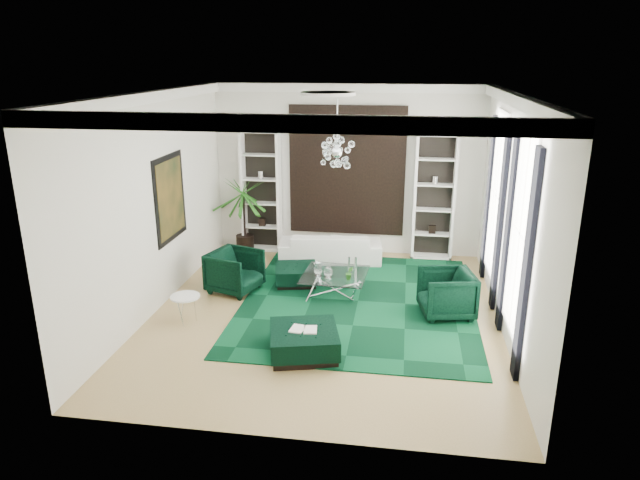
% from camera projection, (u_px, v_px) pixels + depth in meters
% --- Properties ---
extents(floor, '(6.00, 7.00, 0.02)m').
position_uv_depth(floor, '(325.00, 314.00, 10.10)').
color(floor, tan).
rests_on(floor, ground).
extents(ceiling, '(6.00, 7.00, 0.02)m').
position_uv_depth(ceiling, '(325.00, 92.00, 8.93)').
color(ceiling, white).
rests_on(ceiling, ground).
extents(wall_back, '(6.00, 0.02, 3.80)m').
position_uv_depth(wall_back, '(347.00, 170.00, 12.82)').
color(wall_back, silver).
rests_on(wall_back, ground).
extents(wall_front, '(6.00, 0.02, 3.80)m').
position_uv_depth(wall_front, '(279.00, 291.00, 6.21)').
color(wall_front, silver).
rests_on(wall_front, ground).
extents(wall_left, '(0.02, 7.00, 3.80)m').
position_uv_depth(wall_left, '(155.00, 203.00, 9.94)').
color(wall_left, silver).
rests_on(wall_left, ground).
extents(wall_right, '(0.02, 7.00, 3.80)m').
position_uv_depth(wall_right, '(512.00, 217.00, 9.08)').
color(wall_right, silver).
rests_on(wall_right, ground).
extents(crown_molding, '(6.00, 7.00, 0.18)m').
position_uv_depth(crown_molding, '(325.00, 99.00, 8.96)').
color(crown_molding, white).
rests_on(crown_molding, ceiling).
extents(ceiling_medallion, '(0.90, 0.90, 0.05)m').
position_uv_depth(ceiling_medallion, '(328.00, 94.00, 9.22)').
color(ceiling_medallion, white).
rests_on(ceiling_medallion, ceiling).
extents(tapestry, '(2.50, 0.06, 2.80)m').
position_uv_depth(tapestry, '(347.00, 171.00, 12.77)').
color(tapestry, black).
rests_on(tapestry, wall_back).
extents(shelving_left, '(0.90, 0.38, 2.80)m').
position_uv_depth(shelving_left, '(261.00, 191.00, 13.06)').
color(shelving_left, white).
rests_on(shelving_left, floor).
extents(shelving_right, '(0.90, 0.38, 2.80)m').
position_uv_depth(shelving_right, '(434.00, 197.00, 12.50)').
color(shelving_right, white).
rests_on(shelving_right, floor).
extents(painting, '(0.04, 1.30, 1.60)m').
position_uv_depth(painting, '(171.00, 198.00, 10.52)').
color(painting, black).
rests_on(painting, wall_left).
extents(window_near, '(0.03, 1.10, 2.90)m').
position_uv_depth(window_near, '(521.00, 234.00, 8.24)').
color(window_near, white).
rests_on(window_near, wall_right).
extents(curtain_near_a, '(0.07, 0.30, 3.25)m').
position_uv_depth(curtain_near_a, '(526.00, 269.00, 7.59)').
color(curtain_near_a, black).
rests_on(curtain_near_a, floor).
extents(curtain_near_b, '(0.07, 0.30, 3.25)m').
position_uv_depth(curtain_near_b, '(508.00, 234.00, 9.06)').
color(curtain_near_b, black).
rests_on(curtain_near_b, floor).
extents(window_far, '(0.03, 1.10, 2.90)m').
position_uv_depth(window_far, '(497.00, 196.00, 10.50)').
color(window_far, white).
rests_on(window_far, wall_right).
extents(curtain_far_a, '(0.07, 0.30, 3.25)m').
position_uv_depth(curtain_far_a, '(500.00, 220.00, 9.85)').
color(curtain_far_a, black).
rests_on(curtain_far_a, floor).
extents(curtain_far_b, '(0.07, 0.30, 3.25)m').
position_uv_depth(curtain_far_b, '(488.00, 199.00, 11.31)').
color(curtain_far_b, black).
rests_on(curtain_far_b, floor).
extents(rug, '(4.20, 5.00, 0.02)m').
position_uv_depth(rug, '(358.00, 301.00, 10.58)').
color(rug, black).
rests_on(rug, floor).
extents(sofa, '(2.32, 1.12, 0.65)m').
position_uv_depth(sofa, '(330.00, 247.00, 12.61)').
color(sofa, white).
rests_on(sofa, floor).
extents(armchair_left, '(1.12, 1.10, 0.81)m').
position_uv_depth(armchair_left, '(235.00, 271.00, 10.95)').
color(armchair_left, black).
rests_on(armchair_left, floor).
extents(armchair_right, '(1.05, 1.03, 0.82)m').
position_uv_depth(armchair_right, '(446.00, 294.00, 9.92)').
color(armchair_right, black).
rests_on(armchair_right, floor).
extents(coffee_table, '(1.25, 1.25, 0.41)m').
position_uv_depth(coffee_table, '(335.00, 284.00, 10.88)').
color(coffee_table, white).
rests_on(coffee_table, floor).
extents(ottoman_side, '(0.97, 0.97, 0.36)m').
position_uv_depth(ottoman_side, '(296.00, 275.00, 11.39)').
color(ottoman_side, black).
rests_on(ottoman_side, floor).
extents(ottoman_front, '(1.23, 1.23, 0.41)m').
position_uv_depth(ottoman_front, '(304.00, 342.00, 8.67)').
color(ottoman_front, black).
rests_on(ottoman_front, floor).
extents(book, '(0.42, 0.28, 0.03)m').
position_uv_depth(book, '(304.00, 329.00, 8.60)').
color(book, white).
rests_on(book, ottoman_front).
extents(side_table, '(0.59, 0.59, 0.48)m').
position_uv_depth(side_table, '(186.00, 310.00, 9.69)').
color(side_table, white).
rests_on(side_table, floor).
extents(palm, '(1.58, 1.58, 2.23)m').
position_uv_depth(palm, '(243.00, 204.00, 13.05)').
color(palm, '#23631A').
rests_on(palm, floor).
extents(chandelier, '(0.78, 0.78, 0.64)m').
position_uv_depth(chandelier, '(337.00, 153.00, 9.26)').
color(chandelier, white).
rests_on(chandelier, ceiling).
extents(table_plant, '(0.17, 0.15, 0.26)m').
position_uv_depth(table_plant, '(349.00, 273.00, 10.51)').
color(table_plant, '#23631A').
rests_on(table_plant, coffee_table).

